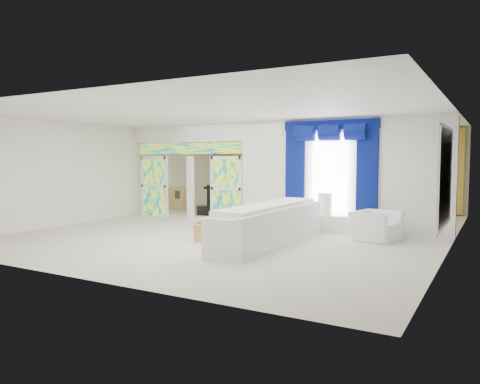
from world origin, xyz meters
The scene contains 22 objects.
floor centered at (0.00, 0.00, 0.00)m, with size 12.00×12.00×0.00m, color #B7AF9E.
dividing_wall centered at (2.15, 1.00, 1.50)m, with size 5.70×0.18×3.00m, color white.
dividing_header centered at (-2.85, 1.00, 2.73)m, with size 4.30×0.18×0.55m, color white.
stained_panel_left centered at (-4.28, 1.00, 1.00)m, with size 0.95×0.04×2.00m, color #994C3F.
stained_panel_right centered at (-1.42, 1.00, 1.00)m, with size 0.95×0.04×2.00m, color #994C3F.
stained_transom centered at (-2.85, 1.00, 2.25)m, with size 4.00×0.05×0.35m, color #994C3F.
window_pane centered at (1.90, 0.90, 1.45)m, with size 1.00×0.02×2.30m, color white.
blue_drape_left centered at (0.90, 0.87, 1.40)m, with size 0.55×0.10×2.80m, color #040345.
blue_drape_right centered at (2.90, 0.87, 1.40)m, with size 0.55×0.10×2.80m, color #040345.
blue_pelmet centered at (1.90, 0.87, 2.82)m, with size 2.60×0.12×0.25m, color #040345.
wall_mirror centered at (4.94, -1.00, 1.55)m, with size 0.04×2.70×1.90m, color white.
gold_curtains centered at (0.00, 5.90, 1.50)m, with size 9.70×0.12×2.90m, color #B0962A.
white_sofa centered at (1.40, -1.78, 0.39)m, with size 0.89×4.13×0.79m, color white.
coffee_table centered at (0.05, -1.48, 0.20)m, with size 0.61×1.83×0.41m, color #BA943A.
console_table centered at (2.14, 0.67, 0.21)m, with size 1.27×0.40×0.42m, color white.
table_lamp centered at (1.84, 0.67, 0.71)m, with size 0.36×0.36×0.58m, color silver.
armchair centered at (3.37, -0.12, 0.34)m, with size 1.06×0.92×0.69m, color white.
grand_piano centered at (-2.58, 3.58, 0.50)m, with size 1.51×1.98×1.00m, color black.
piano_bench centered at (-2.58, 1.98, 0.16)m, with size 0.98×0.38×0.33m, color black.
tv_console centered at (-4.70, 2.93, 0.43)m, with size 0.59×0.54×0.86m, color tan.
chandelier centered at (-2.30, 3.40, 2.65)m, with size 0.60×0.60×0.60m, color gold.
decanters centered at (0.08, -1.55, 0.51)m, with size 0.21×1.30×0.27m.
Camera 1 is at (5.86, -11.04, 1.92)m, focal length 34.39 mm.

